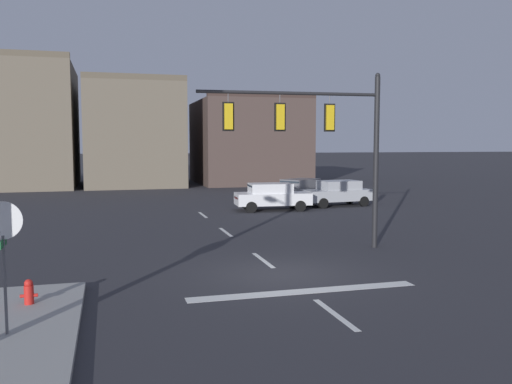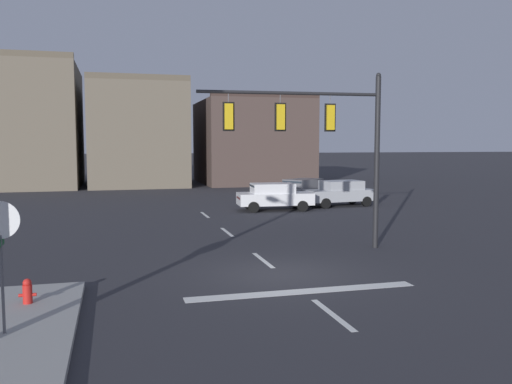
{
  "view_description": "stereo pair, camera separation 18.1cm",
  "coord_description": "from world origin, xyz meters",
  "views": [
    {
      "loc": [
        -5.01,
        -15.22,
        3.97
      ],
      "look_at": [
        -0.17,
        2.28,
        2.31
      ],
      "focal_mm": 37.58,
      "sensor_mm": 36.0,
      "label": 1
    },
    {
      "loc": [
        -4.84,
        -15.26,
        3.97
      ],
      "look_at": [
        -0.17,
        2.28,
        2.31
      ],
      "focal_mm": 37.58,
      "sensor_mm": 36.0,
      "label": 2
    }
  ],
  "objects": [
    {
      "name": "car_lot_middle",
      "position": [
        8.98,
        15.97,
        0.86
      ],
      "size": [
        4.59,
        2.29,
        1.61
      ],
      "color": "#9EA0A5",
      "rests_on": "ground"
    },
    {
      "name": "lane_centreline",
      "position": [
        0.0,
        2.0,
        0.0
      ],
      "size": [
        0.16,
        26.4,
        0.01
      ],
      "color": "silver",
      "rests_on": "ground"
    },
    {
      "name": "car_lot_nearside",
      "position": [
        4.31,
        14.93,
        0.86
      ],
      "size": [
        4.56,
        2.19,
        1.61
      ],
      "color": "silver",
      "rests_on": "ground"
    },
    {
      "name": "ground_plane",
      "position": [
        0.0,
        0.0,
        0.0
      ],
      "size": [
        400.0,
        400.0,
        0.0
      ],
      "primitive_type": "plane",
      "color": "#2B2B30"
    },
    {
      "name": "car_lot_farside",
      "position": [
        7.36,
        18.18,
        0.86
      ],
      "size": [
        4.65,
        3.96,
        1.61
      ],
      "color": "slate",
      "rests_on": "ground"
    },
    {
      "name": "stop_sign",
      "position": [
        -7.05,
        -3.81,
        2.14
      ],
      "size": [
        0.76,
        0.64,
        2.83
      ],
      "color": "#56565B",
      "rests_on": "ground"
    },
    {
      "name": "building_row",
      "position": [
        -2.72,
        37.54,
        4.79
      ],
      "size": [
        29.96,
        12.4,
        11.39
      ],
      "color": "#665B4C",
      "rests_on": "ground"
    },
    {
      "name": "fire_hydrant",
      "position": [
        -6.9,
        -1.77,
        0.33
      ],
      "size": [
        0.4,
        0.3,
        0.75
      ],
      "color": "red",
      "rests_on": "ground"
    },
    {
      "name": "signal_mast_near_side",
      "position": [
        2.52,
        3.18,
        4.39
      ],
      "size": [
        6.86,
        0.64,
        6.58
      ],
      "color": "black",
      "rests_on": "ground"
    },
    {
      "name": "stop_bar_paint",
      "position": [
        0.0,
        -2.0,
        0.0
      ],
      "size": [
        6.4,
        0.5,
        0.01
      ],
      "primitive_type": "cube",
      "color": "silver",
      "rests_on": "ground"
    }
  ]
}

